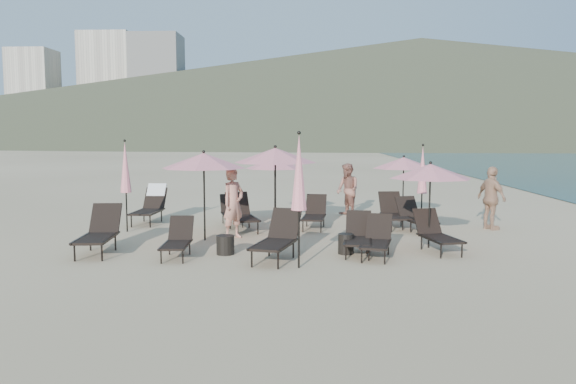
{
  "coord_description": "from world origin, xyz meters",
  "views": [
    {
      "loc": [
        -0.48,
        -12.37,
        2.72
      ],
      "look_at": [
        -1.08,
        3.5,
        1.1
      ],
      "focal_mm": 35.0,
      "sensor_mm": 36.0,
      "label": 1
    }
  ],
  "objects_px": {
    "lounger_7": "(231,211)",
    "side_table_1": "(346,244)",
    "umbrella_open_4": "(404,163)",
    "umbrella_open_2": "(430,171)",
    "lounger_1": "(178,239)",
    "lounger_4": "(377,238)",
    "umbrella_closed_2": "(125,168)",
    "lounger_9": "(315,213)",
    "lounger_5": "(436,233)",
    "side_table_0": "(225,245)",
    "umbrella_open_3": "(275,163)",
    "umbrella_closed_0": "(299,173)",
    "umbrella_closed_1": "(422,170)",
    "umbrella_open_1": "(275,155)",
    "lounger_0": "(99,232)",
    "lounger_10": "(415,216)",
    "beachgoer_c": "(492,198)",
    "beachgoer_a": "(233,203)",
    "lounger_6": "(151,205)",
    "lounger_2": "(277,238)",
    "lounger_3": "(358,235)",
    "umbrella_open_0": "(204,161)",
    "lounger_8": "(241,213)",
    "lounger_11": "(394,212)",
    "beachgoer_b": "(348,190)"
  },
  "relations": [
    {
      "from": "umbrella_closed_1",
      "to": "beachgoer_a",
      "type": "height_order",
      "value": "umbrella_closed_1"
    },
    {
      "from": "lounger_1",
      "to": "side_table_1",
      "type": "distance_m",
      "value": 3.81
    },
    {
      "from": "umbrella_open_3",
      "to": "umbrella_closed_2",
      "type": "xyz_separation_m",
      "value": [
        -4.01,
        -2.65,
        0.0
      ]
    },
    {
      "from": "lounger_7",
      "to": "umbrella_closed_0",
      "type": "bearing_deg",
      "value": -83.95
    },
    {
      "from": "side_table_0",
      "to": "umbrella_open_1",
      "type": "bearing_deg",
      "value": 70.84
    },
    {
      "from": "lounger_7",
      "to": "side_table_1",
      "type": "height_order",
      "value": "lounger_7"
    },
    {
      "from": "side_table_1",
      "to": "umbrella_open_1",
      "type": "bearing_deg",
      "value": 123.75
    },
    {
      "from": "lounger_1",
      "to": "umbrella_closed_1",
      "type": "relative_size",
      "value": 0.6
    },
    {
      "from": "lounger_2",
      "to": "lounger_5",
      "type": "xyz_separation_m",
      "value": [
        3.67,
        1.03,
        -0.05
      ]
    },
    {
      "from": "lounger_8",
      "to": "side_table_1",
      "type": "distance_m",
      "value": 4.21
    },
    {
      "from": "lounger_6",
      "to": "lounger_7",
      "type": "height_order",
      "value": "lounger_6"
    },
    {
      "from": "umbrella_closed_0",
      "to": "umbrella_closed_1",
      "type": "relative_size",
      "value": 1.13
    },
    {
      "from": "lounger_4",
      "to": "lounger_6",
      "type": "relative_size",
      "value": 0.87
    },
    {
      "from": "umbrella_closed_1",
      "to": "side_table_1",
      "type": "xyz_separation_m",
      "value": [
        -2.37,
        -3.36,
        -1.48
      ]
    },
    {
      "from": "umbrella_open_3",
      "to": "beachgoer_c",
      "type": "relative_size",
      "value": 1.12
    },
    {
      "from": "lounger_1",
      "to": "lounger_4",
      "type": "relative_size",
      "value": 0.91
    },
    {
      "from": "umbrella_closed_2",
      "to": "lounger_3",
      "type": "bearing_deg",
      "value": -23.13
    },
    {
      "from": "lounger_0",
      "to": "lounger_8",
      "type": "xyz_separation_m",
      "value": [
        2.91,
        3.25,
        -0.02
      ]
    },
    {
      "from": "lounger_5",
      "to": "side_table_0",
      "type": "xyz_separation_m",
      "value": [
        -4.89,
        -0.53,
        -0.22
      ]
    },
    {
      "from": "umbrella_closed_2",
      "to": "beachgoer_a",
      "type": "height_order",
      "value": "umbrella_closed_2"
    },
    {
      "from": "lounger_4",
      "to": "lounger_6",
      "type": "xyz_separation_m",
      "value": [
        -6.44,
        4.71,
        0.14
      ]
    },
    {
      "from": "umbrella_closed_2",
      "to": "side_table_0",
      "type": "distance_m",
      "value": 4.61
    },
    {
      "from": "umbrella_closed_0",
      "to": "beachgoer_a",
      "type": "distance_m",
      "value": 3.88
    },
    {
      "from": "umbrella_open_4",
      "to": "umbrella_closed_2",
      "type": "distance_m",
      "value": 8.36
    },
    {
      "from": "umbrella_closed_1",
      "to": "umbrella_open_4",
      "type": "bearing_deg",
      "value": 100.08
    },
    {
      "from": "umbrella_closed_1",
      "to": "lounger_9",
      "type": "bearing_deg",
      "value": 176.0
    },
    {
      "from": "lounger_11",
      "to": "umbrella_closed_0",
      "type": "xyz_separation_m",
      "value": [
        -2.72,
        -5.14,
        1.48
      ]
    },
    {
      "from": "lounger_4",
      "to": "side_table_0",
      "type": "bearing_deg",
      "value": -169.49
    },
    {
      "from": "lounger_0",
      "to": "lounger_5",
      "type": "bearing_deg",
      "value": -1.56
    },
    {
      "from": "lounger_10",
      "to": "umbrella_open_3",
      "type": "distance_m",
      "value": 4.9
    },
    {
      "from": "lounger_10",
      "to": "lounger_5",
      "type": "bearing_deg",
      "value": -105.83
    },
    {
      "from": "lounger_3",
      "to": "side_table_0",
      "type": "distance_m",
      "value": 3.05
    },
    {
      "from": "lounger_1",
      "to": "umbrella_open_0",
      "type": "xyz_separation_m",
      "value": [
        0.24,
        1.99,
        1.67
      ]
    },
    {
      "from": "lounger_0",
      "to": "umbrella_closed_2",
      "type": "height_order",
      "value": "umbrella_closed_2"
    },
    {
      "from": "lounger_3",
      "to": "umbrella_open_3",
      "type": "height_order",
      "value": "umbrella_open_3"
    },
    {
      "from": "lounger_4",
      "to": "lounger_10",
      "type": "bearing_deg",
      "value": 78.99
    },
    {
      "from": "lounger_8",
      "to": "umbrella_open_0",
      "type": "xyz_separation_m",
      "value": [
        -0.76,
        -1.6,
        1.58
      ]
    },
    {
      "from": "umbrella_open_2",
      "to": "lounger_5",
      "type": "bearing_deg",
      "value": -77.63
    },
    {
      "from": "lounger_6",
      "to": "beachgoer_a",
      "type": "height_order",
      "value": "beachgoer_a"
    },
    {
      "from": "lounger_5",
      "to": "lounger_8",
      "type": "xyz_separation_m",
      "value": [
        -4.92,
        2.76,
        0.05
      ]
    },
    {
      "from": "umbrella_closed_0",
      "to": "umbrella_closed_2",
      "type": "relative_size",
      "value": 1.08
    },
    {
      "from": "lounger_11",
      "to": "beachgoer_c",
      "type": "relative_size",
      "value": 0.98
    },
    {
      "from": "lounger_5",
      "to": "beachgoer_b",
      "type": "distance_m",
      "value": 5.94
    },
    {
      "from": "umbrella_open_4",
      "to": "umbrella_open_2",
      "type": "bearing_deg",
      "value": -90.73
    },
    {
      "from": "lounger_6",
      "to": "lounger_11",
      "type": "relative_size",
      "value": 1.06
    },
    {
      "from": "lounger_9",
      "to": "side_table_1",
      "type": "height_order",
      "value": "lounger_9"
    },
    {
      "from": "lounger_1",
      "to": "lounger_2",
      "type": "distance_m",
      "value": 2.26
    },
    {
      "from": "umbrella_open_0",
      "to": "lounger_8",
      "type": "bearing_deg",
      "value": 64.57
    },
    {
      "from": "lounger_0",
      "to": "lounger_6",
      "type": "xyz_separation_m",
      "value": [
        -0.09,
        4.54,
        0.06
      ]
    },
    {
      "from": "lounger_0",
      "to": "lounger_1",
      "type": "xyz_separation_m",
      "value": [
        1.9,
        -0.34,
        -0.1
      ]
    }
  ]
}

